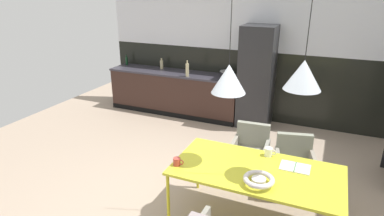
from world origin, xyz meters
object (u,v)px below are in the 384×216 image
open_book (295,167)px  bottle_oil_tall (187,70)px  mug_white_ceramic (269,152)px  armchair_near_window (251,145)px  cooking_pot (227,74)px  bottle_spice_small (162,64)px  pendant_lamp_over_table_near (229,79)px  fruit_bowl (259,180)px  bottle_wine_green (127,61)px  dining_table (256,173)px  mug_dark_espresso (177,162)px  pendant_lamp_over_table_far (303,75)px  refrigerator_column (257,77)px  armchair_far_side (294,157)px

open_book → bottle_oil_tall: (-2.41, 2.46, 0.30)m
open_book → mug_white_ceramic: bearing=154.3°
armchair_near_window → open_book: (0.66, -0.76, 0.22)m
cooking_pot → bottle_spice_small: 1.51m
cooking_pot → bottle_spice_small: (-1.50, 0.09, 0.04)m
open_book → pendant_lamp_over_table_near: 1.23m
armchair_near_window → pendant_lamp_over_table_near: size_ratio=0.67×
fruit_bowl → bottle_wine_green: bottle_wine_green is taller
dining_table → mug_dark_espresso: size_ratio=14.64×
mug_white_ceramic → pendant_lamp_over_table_far: bearing=-50.8°
mug_white_ceramic → bottle_spice_small: 3.91m
open_book → pendant_lamp_over_table_far: pendant_lamp_over_table_far is taller
refrigerator_column → cooking_pot: size_ratio=7.20×
armchair_far_side → bottle_spice_small: size_ratio=3.30×
mug_dark_espresso → cooking_pot: cooking_pot is taller
open_book → mug_white_ceramic: 0.36m
armchair_far_side → pendant_lamp_over_table_far: pendant_lamp_over_table_far is taller
bottle_spice_small → bottle_wine_green: size_ratio=1.01×
open_book → mug_dark_espresso: bearing=-158.8°
pendant_lamp_over_table_near → mug_dark_espresso: bearing=-148.1°
dining_table → armchair_far_side: 0.94m
armchair_far_side → mug_dark_espresso: 1.62m
dining_table → mug_white_ceramic: 0.37m
dining_table → pendant_lamp_over_table_far: bearing=-2.6°
pendant_lamp_over_table_far → refrigerator_column: bearing=109.9°
armchair_far_side → pendant_lamp_over_table_near: size_ratio=0.66×
armchair_far_side → bottle_oil_tall: bearing=-51.4°
mug_white_ceramic → cooking_pot: cooking_pot is taller
armchair_far_side → mug_white_ceramic: bearing=49.6°
mug_dark_espresso → fruit_bowl: bearing=-1.0°
bottle_spice_small → pendant_lamp_over_table_far: bearing=-43.8°
mug_white_ceramic → bottle_oil_tall: bottle_oil_tall is taller
refrigerator_column → armchair_far_side: refrigerator_column is taller
refrigerator_column → armchair_near_window: bearing=-78.2°
refrigerator_column → mug_white_ceramic: 2.65m
bottle_spice_small → bottle_wine_green: bearing=178.4°
open_book → bottle_oil_tall: bearing=134.4°
dining_table → cooking_pot: bearing=113.9°
mug_dark_espresso → bottle_spice_small: (-1.97, 3.28, 0.22)m
pendant_lamp_over_table_near → refrigerator_column: bearing=96.5°
mug_white_ceramic → pendant_lamp_over_table_far: 1.15m
armchair_far_side → cooking_pot: 2.65m
cooking_pot → mug_white_ceramic: bearing=-62.3°
mug_dark_espresso → open_book: bearing=21.2°
refrigerator_column → bottle_oil_tall: size_ratio=5.94×
bottle_spice_small → pendant_lamp_over_table_far: size_ratio=0.22×
pendant_lamp_over_table_far → fruit_bowl: bearing=-136.5°
mug_dark_espresso → armchair_near_window: bearing=66.2°
cooking_pot → bottle_oil_tall: bearing=-160.4°
armchair_far_side → mug_dark_espresso: size_ratio=6.37×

